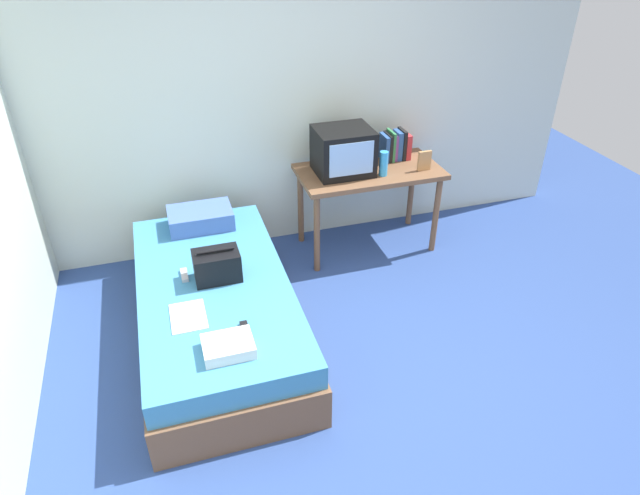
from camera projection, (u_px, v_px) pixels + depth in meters
ground_plane at (368, 389)px, 3.44m from camera, size 8.00×8.00×0.00m
wall_back at (283, 90)px, 4.35m from camera, size 5.20×0.10×2.60m
bed at (216, 309)px, 3.76m from camera, size 1.00×2.00×0.45m
desk at (369, 180)px, 4.53m from camera, size 1.16×0.60×0.72m
tv at (343, 151)px, 4.34m from camera, size 0.44×0.39×0.36m
water_bottle at (384, 164)px, 4.33m from camera, size 0.07×0.07×0.20m
book_row at (395, 146)px, 4.60m from camera, size 0.23×0.17×0.25m
picture_frame at (424, 161)px, 4.42m from camera, size 0.11×0.02×0.16m
pillow at (201, 218)px, 4.21m from camera, size 0.48×0.32×0.14m
handbag at (217, 265)px, 3.62m from camera, size 0.30×0.20×0.23m
magazine at (188, 316)px, 3.33m from camera, size 0.21×0.29×0.01m
remote_dark at (245, 330)px, 3.21m from camera, size 0.04×0.16×0.02m
remote_silver at (184, 275)px, 3.68m from camera, size 0.04×0.14×0.02m
folded_towel at (228, 346)px, 3.06m from camera, size 0.28×0.22×0.07m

